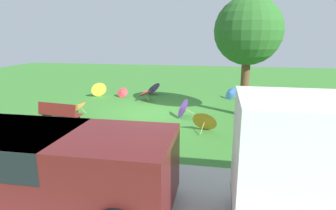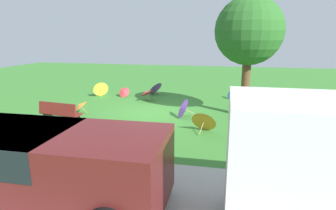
# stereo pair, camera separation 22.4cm
# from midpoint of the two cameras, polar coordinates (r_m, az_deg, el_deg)

# --- Properties ---
(ground) EXTENTS (40.00, 40.00, 0.00)m
(ground) POSITION_cam_midpoint_polar(r_m,az_deg,el_deg) (12.21, -2.70, -1.65)
(ground) COLOR #387A2D
(road_strip) EXTENTS (40.00, 4.30, 0.01)m
(road_strip) POSITION_cam_midpoint_polar(r_m,az_deg,el_deg) (6.32, -19.30, -18.04)
(road_strip) COLOR #B2AFA8
(road_strip) RESTS_ON ground
(van_dark) EXTENTS (4.61, 2.15, 1.53)m
(van_dark) POSITION_cam_midpoint_polar(r_m,az_deg,el_deg) (6.03, -23.47, -10.33)
(van_dark) COLOR #591919
(van_dark) RESTS_ON ground
(box_trailer_white) EXTENTS (3.21, 2.00, 2.34)m
(box_trailer_white) POSITION_cam_midpoint_polar(r_m,az_deg,el_deg) (5.20, 31.43, -10.23)
(box_trailer_white) COLOR white
(box_trailer_white) RESTS_ON ground
(park_bench) EXTENTS (1.65, 0.69, 0.90)m
(park_bench) POSITION_cam_midpoint_polar(r_m,az_deg,el_deg) (11.11, -20.50, -1.63)
(park_bench) COLOR maroon
(park_bench) RESTS_ON ground
(shade_tree) EXTENTS (2.69, 2.69, 4.79)m
(shade_tree) POSITION_cam_midpoint_polar(r_m,az_deg,el_deg) (11.86, 16.61, 14.04)
(shade_tree) COLOR brown
(shade_tree) RESTS_ON ground
(parasol_red_0) EXTENTS (0.99, 1.00, 0.70)m
(parasol_red_0) POSITION_cam_midpoint_polar(r_m,az_deg,el_deg) (14.39, -3.90, 2.59)
(parasol_red_0) COLOR tan
(parasol_red_0) RESTS_ON ground
(parasol_yellow_0) EXTENTS (0.89, 0.84, 0.84)m
(parasol_yellow_0) POSITION_cam_midpoint_polar(r_m,az_deg,el_deg) (15.94, -13.11, 3.23)
(parasol_yellow_0) COLOR tan
(parasol_yellow_0) RESTS_ON ground
(parasol_purple_0) EXTENTS (0.77, 0.72, 0.55)m
(parasol_purple_0) POSITION_cam_midpoint_polar(r_m,az_deg,el_deg) (10.51, 18.41, -3.19)
(parasol_purple_0) COLOR tan
(parasol_purple_0) RESTS_ON ground
(parasol_orange_2) EXTENTS (0.98, 0.94, 0.83)m
(parasol_orange_2) POSITION_cam_midpoint_polar(r_m,az_deg,el_deg) (9.90, 8.02, -3.01)
(parasol_orange_2) COLOR tan
(parasol_orange_2) RESTS_ON ground
(parasol_purple_1) EXTENTS (1.02, 1.10, 0.79)m
(parasol_purple_1) POSITION_cam_midpoint_polar(r_m,az_deg,el_deg) (16.06, -2.35, 3.58)
(parasol_purple_1) COLOR tan
(parasol_purple_1) RESTS_ON ground
(parasol_blue_0) EXTENTS (0.87, 0.91, 0.67)m
(parasol_blue_0) POSITION_cam_midpoint_polar(r_m,az_deg,el_deg) (15.20, 13.31, 2.39)
(parasol_blue_0) COLOR tan
(parasol_blue_0) RESTS_ON ground
(parasol_orange_3) EXTENTS (0.80, 0.82, 0.61)m
(parasol_orange_3) POSITION_cam_midpoint_polar(r_m,az_deg,el_deg) (12.57, -16.93, -0.07)
(parasol_orange_3) COLOR tan
(parasol_orange_3) RESTS_ON ground
(parasol_red_3) EXTENTS (0.60, 0.56, 0.54)m
(parasol_red_3) POSITION_cam_midpoint_polar(r_m,az_deg,el_deg) (15.54, -8.52, 2.61)
(parasol_red_3) COLOR tan
(parasol_red_3) RESTS_ON ground
(parasol_purple_3) EXTENTS (0.88, 0.95, 0.81)m
(parasol_purple_3) POSITION_cam_midpoint_polar(r_m,az_deg,el_deg) (11.46, 3.32, -0.61)
(parasol_purple_3) COLOR tan
(parasol_purple_3) RESTS_ON ground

